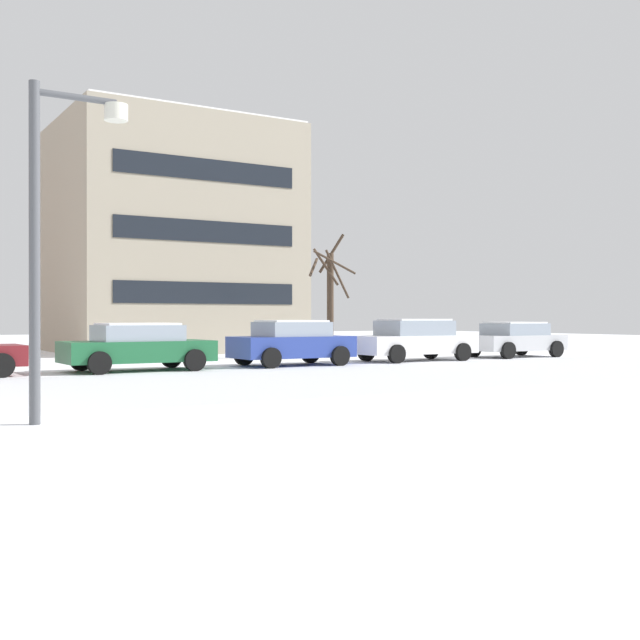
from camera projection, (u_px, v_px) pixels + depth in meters
name	position (u px, v px, depth m)	size (l,w,h in m)	color
street_lamp	(53.00, 214.00, 11.71)	(1.46, 0.36, 5.01)	#4C4F54
parked_car_green	(138.00, 346.00, 23.10)	(4.28, 2.09, 1.40)	#1E6038
parked_car_blue	(292.00, 342.00, 25.68)	(3.89, 2.10, 1.47)	#283D93
parked_car_white	(415.00, 340.00, 28.41)	(4.57, 2.03, 1.50)	white
parked_car_silver	(515.00, 339.00, 31.19)	(4.02, 2.10, 1.38)	silver
tree_far_right	(330.00, 296.00, 30.82)	(1.80, 2.07, 4.85)	#423326
building_far_right	(163.00, 241.00, 37.79)	(10.04, 10.85, 10.39)	#9E937F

